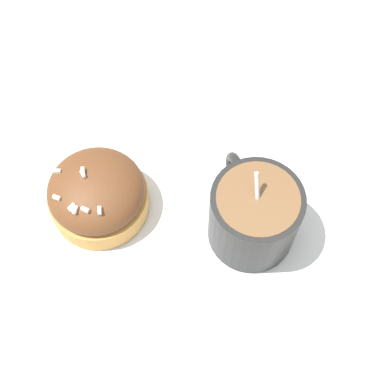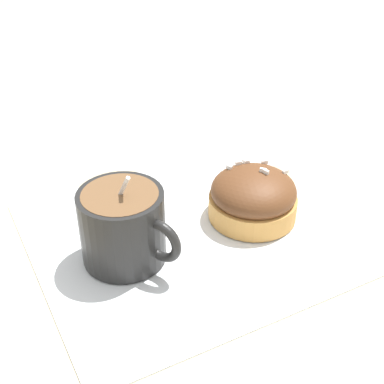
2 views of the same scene
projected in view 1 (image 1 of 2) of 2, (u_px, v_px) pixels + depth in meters
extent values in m
plane|color=#C6B793|center=(175.00, 223.00, 0.53)|extent=(3.00, 3.00, 0.00)
cube|color=white|center=(175.00, 223.00, 0.52)|extent=(0.33, 0.30, 0.00)
cylinder|color=black|center=(254.00, 219.00, 0.48)|extent=(0.08, 0.08, 0.07)
cylinder|color=brown|center=(257.00, 204.00, 0.46)|extent=(0.07, 0.07, 0.01)
torus|color=black|center=(236.00, 175.00, 0.50)|extent=(0.03, 0.04, 0.04)
ellipsoid|color=silver|center=(244.00, 211.00, 0.52)|extent=(0.02, 0.03, 0.01)
cylinder|color=silver|center=(258.00, 219.00, 0.47)|extent=(0.02, 0.05, 0.09)
cylinder|color=#D19347|center=(99.00, 200.00, 0.52)|extent=(0.10, 0.10, 0.02)
ellipsoid|color=brown|center=(96.00, 190.00, 0.50)|extent=(0.09, 0.09, 0.04)
cube|color=white|center=(83.00, 171.00, 0.48)|extent=(0.01, 0.01, 0.00)
cube|color=white|center=(85.00, 210.00, 0.47)|extent=(0.01, 0.00, 0.00)
cube|color=white|center=(75.00, 210.00, 0.47)|extent=(0.00, 0.01, 0.00)
cube|color=white|center=(57.00, 171.00, 0.49)|extent=(0.01, 0.00, 0.00)
cube|color=white|center=(83.00, 174.00, 0.48)|extent=(0.01, 0.01, 0.00)
cube|color=white|center=(72.00, 207.00, 0.47)|extent=(0.01, 0.01, 0.00)
cube|color=white|center=(100.00, 211.00, 0.47)|extent=(0.00, 0.01, 0.00)
cube|color=white|center=(57.00, 198.00, 0.48)|extent=(0.01, 0.00, 0.00)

